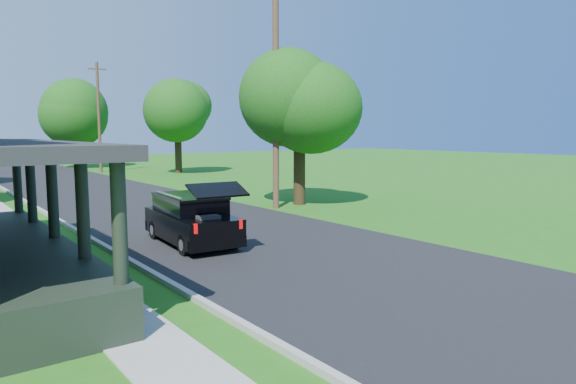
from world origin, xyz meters
TOP-DOWN VIEW (x-y plane):
  - ground at (0.00, 0.00)m, footprint 140.00×140.00m
  - street at (0.00, 20.00)m, footprint 8.00×120.00m
  - curb at (-4.05, 20.00)m, footprint 0.15×120.00m
  - black_suv at (-1.77, 7.12)m, footprint 1.93×4.35m
  - tree_right_near at (6.02, 11.97)m, footprint 5.42×5.47m
  - tree_right_mid at (9.53, 32.69)m, footprint 6.04×5.75m
  - tree_right_far at (4.95, 43.80)m, footprint 7.18×6.91m
  - utility_pole_near at (4.50, 11.61)m, footprint 1.64×0.62m
  - utility_pole_far at (4.50, 36.75)m, footprint 1.41×0.51m

SIDE VIEW (x-z plane):
  - ground at x=0.00m, z-range 0.00..0.00m
  - street at x=0.00m, z-range -0.01..0.01m
  - curb at x=-4.05m, z-range -0.06..0.06m
  - black_suv at x=-1.77m, z-range -0.23..1.74m
  - utility_pole_far at x=4.50m, z-range 0.13..9.11m
  - utility_pole_near at x=4.50m, z-range 0.15..10.16m
  - tree_right_near at x=6.02m, z-range 1.30..9.08m
  - tree_right_mid at x=9.53m, z-range 1.24..9.41m
  - tree_right_far at x=4.95m, z-range 1.31..10.18m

